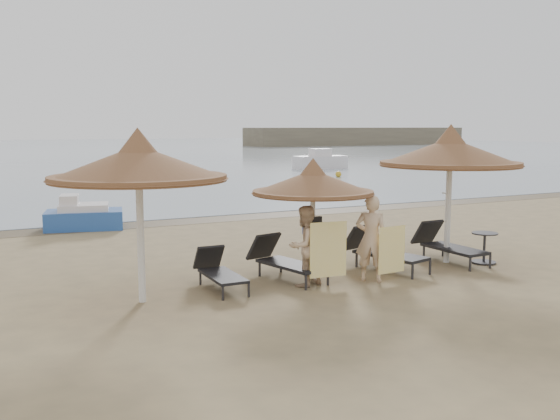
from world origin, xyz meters
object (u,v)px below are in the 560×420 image
(palapa_right, at_px, (450,153))
(lounger_near_right, at_px, (381,250))
(person_left, at_px, (305,239))
(lounger_far_left, at_px, (218,270))
(side_table, at_px, (484,249))
(pedal_boat, at_px, (83,216))
(lounger_far_right, at_px, (446,244))
(person_right, at_px, (371,231))
(lounger_near_left, at_px, (283,259))
(palapa_center, at_px, (313,183))
(palapa_left, at_px, (138,164))

(palapa_right, bearing_deg, lounger_near_right, 173.39)
(person_left, bearing_deg, lounger_far_left, -39.41)
(side_table, bearing_deg, pedal_boat, 128.84)
(lounger_far_left, bearing_deg, lounger_far_right, -0.20)
(lounger_near_right, bearing_deg, person_right, -149.84)
(palapa_right, relative_size, lounger_near_left, 1.58)
(lounger_near_left, distance_m, side_table, 5.00)
(lounger_far_left, bearing_deg, palapa_center, -3.88)
(palapa_left, distance_m, palapa_right, 7.36)
(lounger_near_left, bearing_deg, lounger_far_right, -16.01)
(person_left, bearing_deg, pedal_boat, -90.76)
(lounger_far_right, bearing_deg, palapa_right, -128.59)
(pedal_boat, bearing_deg, palapa_center, -57.64)
(palapa_right, relative_size, lounger_far_left, 1.88)
(palapa_center, height_order, pedal_boat, palapa_center)
(side_table, height_order, pedal_boat, pedal_boat)
(pedal_boat, bearing_deg, palapa_left, -80.62)
(lounger_near_right, distance_m, person_right, 1.41)
(person_left, distance_m, pedal_boat, 9.81)
(side_table, distance_m, pedal_boat, 12.16)
(palapa_right, bearing_deg, palapa_center, 178.57)
(lounger_near_left, height_order, lounger_far_right, lounger_far_right)
(palapa_center, height_order, lounger_far_right, palapa_center)
(palapa_right, xyz_separation_m, lounger_near_right, (-1.78, 0.21, -2.19))
(lounger_far_left, height_order, side_table, lounger_far_left)
(lounger_far_left, bearing_deg, palapa_left, -167.14)
(palapa_left, bearing_deg, palapa_center, 2.50)
(lounger_near_left, relative_size, pedal_boat, 0.81)
(lounger_near_left, distance_m, person_right, 1.97)
(palapa_left, relative_size, side_table, 4.41)
(lounger_near_left, height_order, person_right, person_right)
(person_right, height_order, pedal_boat, person_right)
(person_right, bearing_deg, lounger_near_right, -91.93)
(lounger_near_left, height_order, lounger_near_right, lounger_near_right)
(lounger_far_right, distance_m, pedal_boat, 11.29)
(person_right, bearing_deg, palapa_right, -122.34)
(pedal_boat, bearing_deg, lounger_near_right, -47.51)
(lounger_far_left, xyz_separation_m, lounger_near_left, (1.52, 0.12, 0.05))
(lounger_near_left, bearing_deg, palapa_center, -41.42)
(lounger_far_right, height_order, side_table, lounger_far_right)
(lounger_far_left, relative_size, person_right, 0.83)
(palapa_left, bearing_deg, lounger_near_left, 8.41)
(lounger_far_left, height_order, person_left, person_left)
(lounger_near_left, distance_m, person_left, 0.96)
(lounger_near_right, relative_size, pedal_boat, 0.85)
(palapa_right, xyz_separation_m, lounger_far_right, (0.11, 0.14, -2.20))
(palapa_center, xyz_separation_m, side_table, (4.37, -0.56, -1.70))
(palapa_left, height_order, lounger_near_right, palapa_left)
(palapa_left, relative_size, person_left, 1.69)
(palapa_left, bearing_deg, palapa_right, 0.56)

